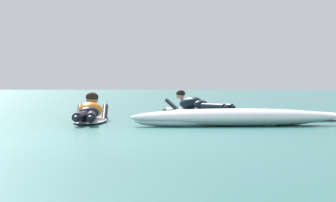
% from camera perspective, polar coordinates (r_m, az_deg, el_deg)
% --- Properties ---
extents(ground_plane, '(120.00, 120.00, 0.00)m').
position_cam_1_polar(ground_plane, '(18.06, -2.61, -0.63)').
color(ground_plane, '#387A75').
extents(surfer_near, '(0.64, 2.66, 0.54)m').
position_cam_1_polar(surfer_near, '(11.62, -6.44, -1.09)').
color(surfer_near, silver).
rests_on(surfer_near, ground).
extents(surfer_far, '(1.70, 2.28, 0.54)m').
position_cam_1_polar(surfer_far, '(16.10, 2.09, -0.37)').
color(surfer_far, white).
rests_on(surfer_far, ground).
extents(whitewater_mid_right, '(2.76, 1.59, 0.17)m').
position_cam_1_polar(whitewater_mid_right, '(12.55, 8.55, -1.17)').
color(whitewater_mid_right, white).
rests_on(whitewater_mid_right, ground).
extents(whitewater_back, '(3.22, 1.01, 0.27)m').
position_cam_1_polar(whitewater_back, '(10.61, 5.40, -1.37)').
color(whitewater_back, white).
rests_on(whitewater_back, ground).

